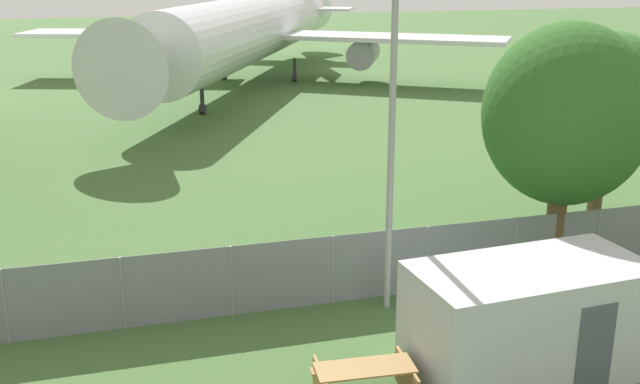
% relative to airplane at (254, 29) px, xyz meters
% --- Properties ---
extents(perimeter_fence, '(56.07, 0.07, 1.80)m').
position_rel_airplane_xyz_m(perimeter_fence, '(-5.06, -35.95, -2.93)').
color(perimeter_fence, gray).
rests_on(perimeter_fence, ground).
extents(airplane, '(33.45, 41.33, 12.66)m').
position_rel_airplane_xyz_m(airplane, '(0.00, 0.00, 0.00)').
color(airplane, silver).
rests_on(airplane, ground).
extents(portable_cabin, '(5.02, 2.70, 2.39)m').
position_rel_airplane_xyz_m(portable_cabin, '(-2.15, -40.25, -2.64)').
color(portable_cabin, silver).
rests_on(portable_cabin, ground).
extents(picnic_bench_open_grass, '(2.02, 1.53, 0.76)m').
position_rel_airplane_xyz_m(picnic_bench_open_grass, '(-5.75, -40.39, -3.35)').
color(picnic_bench_open_grass, '#A37A47').
rests_on(picnic_bench_open_grass, ground).
extents(tree_near_hangar, '(4.37, 4.37, 6.85)m').
position_rel_airplane_xyz_m(tree_near_hangar, '(1.36, -35.73, 0.59)').
color(tree_near_hangar, brown).
rests_on(tree_near_hangar, ground).
extents(tree_left_of_cabin, '(3.96, 3.96, 6.22)m').
position_rel_airplane_xyz_m(tree_left_of_cabin, '(5.29, -32.07, 0.18)').
color(tree_left_of_cabin, brown).
rests_on(tree_left_of_cabin, ground).
extents(light_mast, '(0.44, 0.44, 8.97)m').
position_rel_airplane_xyz_m(light_mast, '(-3.82, -36.53, 1.55)').
color(light_mast, '#99999E').
rests_on(light_mast, ground).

